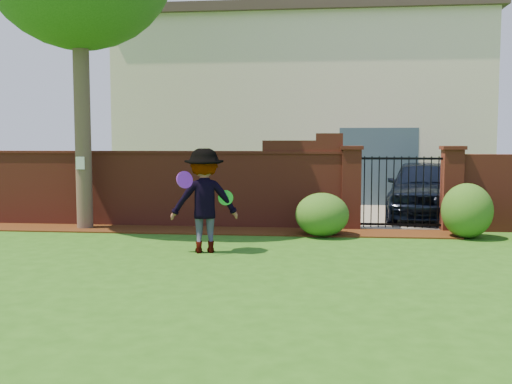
# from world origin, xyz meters

# --- Properties ---
(ground) EXTENTS (80.00, 80.00, 0.01)m
(ground) POSITION_xyz_m (0.00, 0.00, -0.01)
(ground) COLOR #225214
(ground) RESTS_ON ground
(mulch_bed) EXTENTS (11.10, 1.08, 0.03)m
(mulch_bed) POSITION_xyz_m (-0.95, 3.34, 0.01)
(mulch_bed) COLOR #341909
(mulch_bed) RESTS_ON ground
(brick_wall) EXTENTS (8.70, 0.31, 2.16)m
(brick_wall) POSITION_xyz_m (-2.01, 4.00, 0.93)
(brick_wall) COLOR maroon
(brick_wall) RESTS_ON ground
(pillar_left) EXTENTS (0.50, 0.50, 1.88)m
(pillar_left) POSITION_xyz_m (2.40, 4.00, 0.96)
(pillar_left) COLOR maroon
(pillar_left) RESTS_ON ground
(pillar_right) EXTENTS (0.50, 0.50, 1.88)m
(pillar_right) POSITION_xyz_m (4.60, 4.00, 0.96)
(pillar_right) COLOR maroon
(pillar_right) RESTS_ON ground
(iron_gate) EXTENTS (1.78, 0.03, 1.60)m
(iron_gate) POSITION_xyz_m (3.50, 4.00, 0.85)
(iron_gate) COLOR black
(iron_gate) RESTS_ON ground
(driveway) EXTENTS (3.20, 8.00, 0.01)m
(driveway) POSITION_xyz_m (3.50, 8.00, 0.01)
(driveway) COLOR slate
(driveway) RESTS_ON ground
(house) EXTENTS (12.40, 6.40, 6.30)m
(house) POSITION_xyz_m (1.00, 12.00, 3.16)
(house) COLOR beige
(house) RESTS_ON ground
(car) EXTENTS (2.51, 4.70, 1.52)m
(car) POSITION_xyz_m (4.37, 6.07, 0.76)
(car) COLOR black
(car) RESTS_ON ground
(paper_notice) EXTENTS (0.20, 0.01, 0.28)m
(paper_notice) POSITION_xyz_m (-3.60, 3.21, 1.50)
(paper_notice) COLOR white
(paper_notice) RESTS_ON tree
(shrub_left) EXTENTS (1.12, 1.12, 0.91)m
(shrub_left) POSITION_xyz_m (1.75, 2.90, 0.46)
(shrub_left) COLOR #1D5319
(shrub_left) RESTS_ON ground
(shrub_middle) EXTENTS (1.03, 1.03, 1.13)m
(shrub_middle) POSITION_xyz_m (4.70, 3.02, 0.56)
(shrub_middle) COLOR #1D5319
(shrub_middle) RESTS_ON ground
(man) EXTENTS (1.33, 0.96, 1.85)m
(man) POSITION_xyz_m (-0.35, 0.92, 0.93)
(man) COLOR gray
(man) RESTS_ON ground
(frisbee_purple) EXTENTS (0.29, 0.26, 0.30)m
(frisbee_purple) POSITION_xyz_m (-0.62, 0.60, 1.32)
(frisbee_purple) COLOR purple
(frisbee_purple) RESTS_ON man
(frisbee_green) EXTENTS (0.28, 0.12, 0.27)m
(frisbee_green) POSITION_xyz_m (0.03, 0.97, 0.98)
(frisbee_green) COLOR green
(frisbee_green) RESTS_ON man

